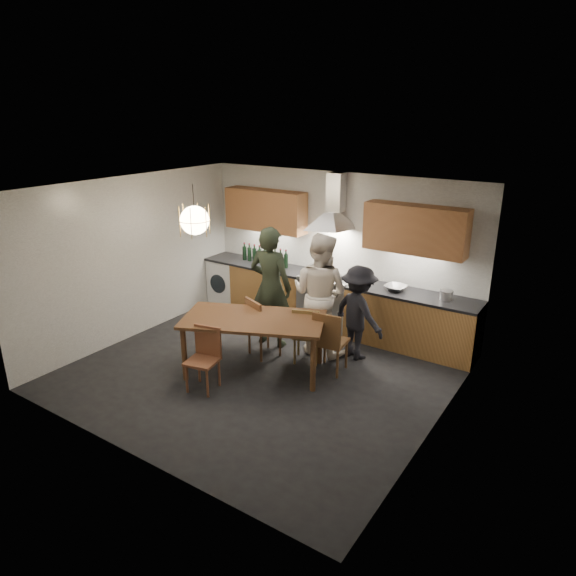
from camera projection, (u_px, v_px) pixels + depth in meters
The scene contains 17 objects.
ground at pixel (260, 372), 7.32m from camera, with size 5.00×5.00×0.00m, color black.
room_shell at pixel (258, 257), 6.75m from camera, with size 5.02×4.52×2.61m.
counter_run at pixel (329, 303), 8.69m from camera, with size 5.00×0.62×0.90m.
range_stove at pixel (328, 303), 8.70m from camera, with size 0.90×0.60×0.92m.
wall_fixtures at pixel (334, 218), 8.32m from camera, with size 4.30×0.54×1.10m.
pendant_lamp at pixel (195, 220), 7.07m from camera, with size 0.43×0.43×0.70m.
dining_table at pixel (254, 324), 7.12m from camera, with size 2.17×1.68×0.82m.
chair_back_left at pixel (259, 324), 7.63m from camera, with size 0.54×0.54×0.92m.
chair_back_mid at pixel (306, 332), 7.43m from camera, with size 0.51×0.51×0.87m.
chair_back_right at pixel (329, 339), 7.13m from camera, with size 0.46×0.46×0.93m.
chair_front at pixel (205, 354), 6.79m from camera, with size 0.46×0.46×0.85m.
person_left at pixel (271, 287), 7.91m from camera, with size 0.69×0.46×1.91m, color black.
person_mid at pixel (320, 294), 7.67m from camera, with size 0.91×0.71×1.87m, color silver.
person_right at pixel (358, 313), 7.55m from camera, with size 0.92×0.53×1.43m, color black.
mixing_bowl at pixel (396, 288), 7.92m from camera, with size 0.33×0.33×0.08m, color #BBBBBF.
stock_pot at pixel (446, 295), 7.53m from camera, with size 0.19×0.19×0.13m, color #B7B8BB.
wine_bottles at pixel (265, 255), 9.24m from camera, with size 1.00×0.08×0.32m.
Camera 1 is at (3.93, -5.20, 3.55)m, focal length 32.00 mm.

